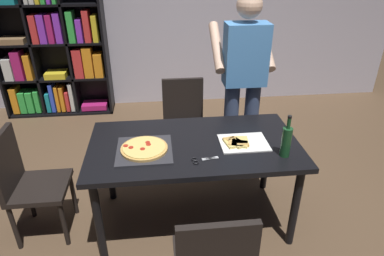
{
  "coord_description": "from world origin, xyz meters",
  "views": [
    {
      "loc": [
        -0.26,
        -2.2,
        2.06
      ],
      "look_at": [
        0.0,
        0.15,
        0.8
      ],
      "focal_mm": 31.73,
      "sensor_mm": 36.0,
      "label": 1
    }
  ],
  "objects_px": {
    "bookshelf": "(52,48)",
    "kitchen_scissors": "(201,160)",
    "dining_table": "(194,152)",
    "chair_far_side": "(184,118)",
    "wine_bottle": "(286,141)",
    "pepperoni_pizza_on_tray": "(144,149)",
    "chair_left_end": "(26,180)",
    "person_serving_pizza": "(244,78)"
  },
  "relations": [
    {
      "from": "chair_far_side",
      "to": "person_serving_pizza",
      "type": "height_order",
      "value": "person_serving_pizza"
    },
    {
      "from": "pepperoni_pizza_on_tray",
      "to": "kitchen_scissors",
      "type": "relative_size",
      "value": 2.05
    },
    {
      "from": "dining_table",
      "to": "wine_bottle",
      "type": "relative_size",
      "value": 5.04
    },
    {
      "from": "pepperoni_pizza_on_tray",
      "to": "kitchen_scissors",
      "type": "xyz_separation_m",
      "value": [
        0.39,
        -0.17,
        -0.01
      ]
    },
    {
      "from": "wine_bottle",
      "to": "kitchen_scissors",
      "type": "bearing_deg",
      "value": -179.89
    },
    {
      "from": "kitchen_scissors",
      "to": "chair_left_end",
      "type": "bearing_deg",
      "value": 169.37
    },
    {
      "from": "person_serving_pizza",
      "to": "kitchen_scissors",
      "type": "relative_size",
      "value": 8.89
    },
    {
      "from": "chair_left_end",
      "to": "bookshelf",
      "type": "bearing_deg",
      "value": 97.51
    },
    {
      "from": "chair_left_end",
      "to": "kitchen_scissors",
      "type": "height_order",
      "value": "chair_left_end"
    },
    {
      "from": "dining_table",
      "to": "wine_bottle",
      "type": "xyz_separation_m",
      "value": [
        0.62,
        -0.24,
        0.2
      ]
    },
    {
      "from": "dining_table",
      "to": "bookshelf",
      "type": "height_order",
      "value": "bookshelf"
    },
    {
      "from": "person_serving_pizza",
      "to": "pepperoni_pizza_on_tray",
      "type": "height_order",
      "value": "person_serving_pizza"
    },
    {
      "from": "chair_left_end",
      "to": "wine_bottle",
      "type": "bearing_deg",
      "value": -7.27
    },
    {
      "from": "person_serving_pizza",
      "to": "pepperoni_pizza_on_tray",
      "type": "distance_m",
      "value": 1.22
    },
    {
      "from": "chair_left_end",
      "to": "pepperoni_pizza_on_tray",
      "type": "distance_m",
      "value": 0.95
    },
    {
      "from": "pepperoni_pizza_on_tray",
      "to": "wine_bottle",
      "type": "relative_size",
      "value": 1.27
    },
    {
      "from": "bookshelf",
      "to": "kitchen_scissors",
      "type": "distance_m",
      "value": 3.08
    },
    {
      "from": "person_serving_pizza",
      "to": "wine_bottle",
      "type": "relative_size",
      "value": 5.54
    },
    {
      "from": "chair_far_side",
      "to": "pepperoni_pizza_on_tray",
      "type": "height_order",
      "value": "chair_far_side"
    },
    {
      "from": "chair_left_end",
      "to": "person_serving_pizza",
      "type": "relative_size",
      "value": 0.51
    },
    {
      "from": "bookshelf",
      "to": "person_serving_pizza",
      "type": "xyz_separation_m",
      "value": [
        2.13,
        -1.68,
        0.1
      ]
    },
    {
      "from": "kitchen_scissors",
      "to": "pepperoni_pizza_on_tray",
      "type": "bearing_deg",
      "value": 156.03
    },
    {
      "from": "chair_far_side",
      "to": "bookshelf",
      "type": "relative_size",
      "value": 0.46
    },
    {
      "from": "bookshelf",
      "to": "person_serving_pizza",
      "type": "relative_size",
      "value": 1.11
    },
    {
      "from": "kitchen_scissors",
      "to": "wine_bottle",
      "type": "bearing_deg",
      "value": 0.11
    },
    {
      "from": "chair_far_side",
      "to": "wine_bottle",
      "type": "relative_size",
      "value": 2.85
    },
    {
      "from": "wine_bottle",
      "to": "dining_table",
      "type": "bearing_deg",
      "value": 158.61
    },
    {
      "from": "bookshelf",
      "to": "wine_bottle",
      "type": "bearing_deg",
      "value": -49.74
    },
    {
      "from": "pepperoni_pizza_on_tray",
      "to": "dining_table",
      "type": "bearing_deg",
      "value": 10.55
    },
    {
      "from": "chair_far_side",
      "to": "chair_left_end",
      "type": "relative_size",
      "value": 1.0
    },
    {
      "from": "bookshelf",
      "to": "person_serving_pizza",
      "type": "distance_m",
      "value": 2.72
    },
    {
      "from": "bookshelf",
      "to": "pepperoni_pizza_on_tray",
      "type": "distance_m",
      "value": 2.74
    },
    {
      "from": "chair_left_end",
      "to": "pepperoni_pizza_on_tray",
      "type": "bearing_deg",
      "value": -4.4
    },
    {
      "from": "chair_left_end",
      "to": "wine_bottle",
      "type": "height_order",
      "value": "wine_bottle"
    },
    {
      "from": "kitchen_scissors",
      "to": "chair_far_side",
      "type": "bearing_deg",
      "value": 90.81
    },
    {
      "from": "chair_left_end",
      "to": "bookshelf",
      "type": "xyz_separation_m",
      "value": [
        -0.31,
        2.37,
        0.39
      ]
    },
    {
      "from": "dining_table",
      "to": "bookshelf",
      "type": "bearing_deg",
      "value": 123.91
    },
    {
      "from": "bookshelf",
      "to": "kitchen_scissors",
      "type": "xyz_separation_m",
      "value": [
        1.61,
        -2.62,
        -0.15
      ]
    },
    {
      "from": "chair_far_side",
      "to": "wine_bottle",
      "type": "xyz_separation_m",
      "value": [
        0.62,
        -1.16,
        0.36
      ]
    },
    {
      "from": "kitchen_scissors",
      "to": "bookshelf",
      "type": "bearing_deg",
      "value": 121.63
    },
    {
      "from": "dining_table",
      "to": "wine_bottle",
      "type": "distance_m",
      "value": 0.69
    },
    {
      "from": "person_serving_pizza",
      "to": "chair_far_side",
      "type": "bearing_deg",
      "value": 157.77
    }
  ]
}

